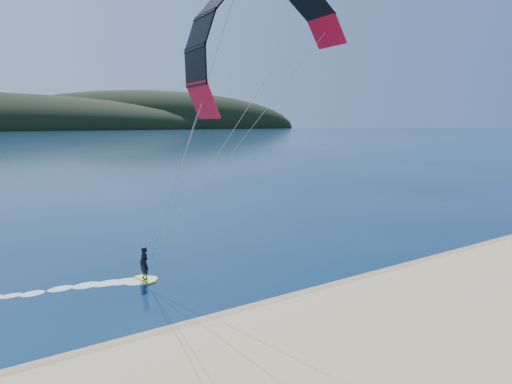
% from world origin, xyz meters
% --- Properties ---
extents(ground, '(1800.00, 1800.00, 0.00)m').
position_xyz_m(ground, '(0.00, 0.00, 0.00)').
color(ground, '#08213E').
rests_on(ground, ground).
extents(wet_sand, '(220.00, 2.50, 0.10)m').
position_xyz_m(wet_sand, '(0.00, 4.50, 0.05)').
color(wet_sand, olive).
rests_on(wet_sand, ground).
extents(kitesurfer_near, '(21.13, 8.17, 16.01)m').
position_xyz_m(kitesurfer_near, '(2.51, 7.12, 11.55)').
color(kitesurfer_near, '#CEF01C').
rests_on(kitesurfer_near, ground).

